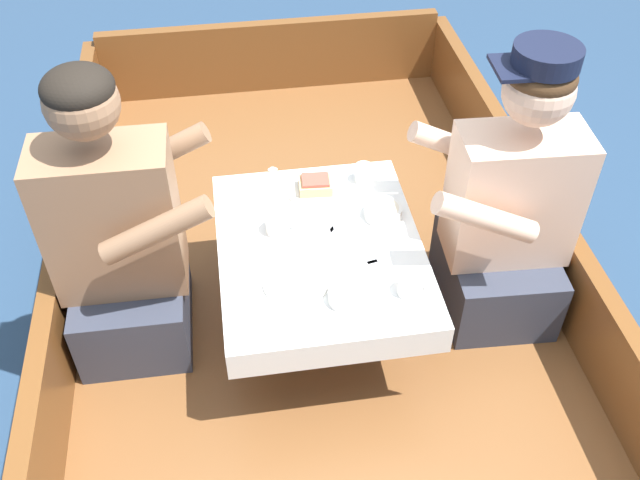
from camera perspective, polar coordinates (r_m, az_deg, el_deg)
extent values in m
plane|color=navy|center=(2.72, 0.17, -10.70)|extent=(60.00, 60.00, 0.00)
cube|color=brown|center=(2.63, 0.17, -9.11)|extent=(1.80, 3.40, 0.25)
cube|color=brown|center=(2.48, -20.28, -7.04)|extent=(0.06, 3.40, 0.31)
cube|color=brown|center=(2.65, 19.14, -2.64)|extent=(0.06, 3.40, 0.31)
cube|color=brown|center=(3.72, -3.93, 14.51)|extent=(1.68, 0.06, 0.36)
cylinder|color=#B2B2B7|center=(2.43, 0.00, -3.80)|extent=(0.07, 0.07, 0.36)
cube|color=brown|center=(2.30, 0.00, -0.60)|extent=(0.62, 0.78, 0.02)
cube|color=white|center=(2.29, 0.00, -0.40)|extent=(0.65, 0.81, 0.00)
cube|color=white|center=(2.06, 1.74, -9.13)|extent=(0.65, 0.00, 0.10)
cube|color=white|center=(2.62, -1.35, 4.78)|extent=(0.65, 0.00, 0.10)
cube|color=#333847|center=(2.53, -14.61, -4.93)|extent=(0.37, 0.44, 0.26)
cube|color=#936B4C|center=(2.26, -16.30, 1.65)|extent=(0.40, 0.23, 0.51)
sphere|color=#936B4C|center=(2.03, -18.55, 10.35)|extent=(0.21, 0.21, 0.21)
ellipsoid|color=black|center=(2.00, -18.85, 11.46)|extent=(0.20, 0.20, 0.11)
cylinder|color=#936B4C|center=(2.32, -12.72, 6.70)|extent=(0.34, 0.07, 0.21)
cylinder|color=#936B4C|center=(2.04, -12.95, 0.76)|extent=(0.34, 0.07, 0.21)
cube|color=#333847|center=(2.61, 13.79, -2.69)|extent=(0.38, 0.46, 0.26)
cube|color=beige|center=(2.38, 15.22, 3.43)|extent=(0.41, 0.24, 0.46)
sphere|color=beige|center=(2.16, 17.10, 11.34)|extent=(0.21, 0.21, 0.21)
ellipsoid|color=#472D19|center=(2.14, 17.36, 12.41)|extent=(0.20, 0.20, 0.12)
cylinder|color=beige|center=(2.15, 13.12, 1.73)|extent=(0.34, 0.09, 0.21)
cylinder|color=beige|center=(2.42, 10.87, 7.36)|extent=(0.34, 0.09, 0.21)
cylinder|color=black|center=(2.11, 17.71, 13.84)|extent=(0.19, 0.19, 0.06)
cube|color=black|center=(2.09, 15.07, 13.17)|extent=(0.11, 0.15, 0.01)
cylinder|color=white|center=(2.48, -0.37, 3.97)|extent=(0.20, 0.20, 0.01)
cylinder|color=white|center=(2.16, -1.95, -3.41)|extent=(0.20, 0.20, 0.01)
cube|color=tan|center=(2.47, -0.37, 4.38)|extent=(0.12, 0.10, 0.04)
cube|color=#B74C3D|center=(2.45, -0.37, 4.82)|extent=(0.10, 0.08, 0.01)
cylinder|color=white|center=(2.11, 2.17, -4.46)|extent=(0.11, 0.11, 0.04)
cylinder|color=beige|center=(2.10, 2.18, -4.28)|extent=(0.09, 0.09, 0.02)
cylinder|color=white|center=(2.38, 5.08, 2.27)|extent=(0.12, 0.12, 0.04)
cylinder|color=beige|center=(2.38, 5.10, 2.45)|extent=(0.10, 0.10, 0.02)
cylinder|color=white|center=(2.31, -3.43, 1.30)|extent=(0.08, 0.08, 0.07)
torus|color=white|center=(2.32, -2.25, 1.49)|extent=(0.04, 0.01, 0.04)
cylinder|color=#3D2314|center=(2.30, -3.45, 1.67)|extent=(0.06, 0.06, 0.01)
cylinder|color=white|center=(2.14, 7.21, -3.65)|extent=(0.07, 0.07, 0.06)
torus|color=white|center=(2.15, 8.42, -3.45)|extent=(0.04, 0.01, 0.04)
cylinder|color=#3D2314|center=(2.12, 7.25, -3.34)|extent=(0.06, 0.06, 0.01)
cylinder|color=white|center=(2.52, 3.51, 5.36)|extent=(0.06, 0.06, 0.07)
torus|color=white|center=(2.53, 4.41, 5.50)|extent=(0.04, 0.01, 0.04)
cylinder|color=#3D2314|center=(2.51, 3.52, 5.72)|extent=(0.05, 0.05, 0.01)
cube|color=silver|center=(2.53, -3.68, 4.67)|extent=(0.02, 0.17, 0.00)
ellipsoid|color=silver|center=(2.59, -3.81, 5.66)|extent=(0.04, 0.02, 0.01)
cube|color=silver|center=(2.36, 0.86, 1.37)|extent=(0.02, 0.17, 0.00)
cube|color=silver|center=(2.21, 2.58, -2.24)|extent=(0.17, 0.05, 0.00)
cube|color=silver|center=(2.23, 4.24, -1.78)|extent=(0.04, 0.03, 0.00)
cube|color=silver|center=(2.32, 0.71, 0.53)|extent=(0.12, 0.14, 0.00)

